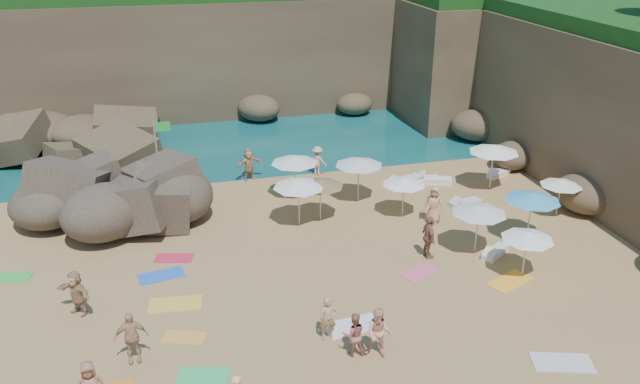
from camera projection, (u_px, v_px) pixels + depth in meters
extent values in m
plane|color=tan|center=(291.00, 271.00, 25.38)|extent=(120.00, 120.00, 0.00)
plane|color=#0C4751|center=(218.00, 90.00, 51.98)|extent=(120.00, 120.00, 0.00)
cube|color=brown|center=(248.00, 52.00, 46.38)|extent=(44.00, 8.00, 8.00)
cube|color=brown|center=(590.00, 95.00, 35.12)|extent=(8.00, 30.00, 8.00)
cube|color=brown|center=(462.00, 55.00, 45.31)|extent=(10.00, 12.00, 8.00)
cylinder|color=white|center=(17.00, 63.00, 47.40)|extent=(0.10, 0.10, 6.00)
cylinder|color=silver|center=(158.00, 161.00, 30.84)|extent=(0.08, 0.08, 4.22)
cube|color=green|center=(163.00, 127.00, 30.21)|extent=(0.74, 0.11, 0.47)
cylinder|color=silver|center=(403.00, 198.00, 29.67)|extent=(0.05, 0.05, 1.85)
cone|color=white|center=(404.00, 181.00, 29.32)|extent=(2.07, 2.07, 0.32)
cylinder|color=silver|center=(299.00, 204.00, 28.78)|extent=(0.06, 0.06, 2.14)
cone|color=white|center=(299.00, 183.00, 28.36)|extent=(2.40, 2.40, 0.37)
cylinder|color=silver|center=(358.00, 181.00, 31.27)|extent=(0.06, 0.06, 2.14)
cone|color=silver|center=(359.00, 162.00, 30.86)|extent=(2.40, 2.40, 0.37)
cylinder|color=silver|center=(492.00, 168.00, 32.59)|extent=(0.07, 0.07, 2.30)
cone|color=white|center=(494.00, 149.00, 32.14)|extent=(2.58, 2.58, 0.39)
cylinder|color=silver|center=(295.00, 178.00, 31.57)|extent=(0.06, 0.06, 2.13)
cone|color=silver|center=(295.00, 160.00, 31.16)|extent=(2.39, 2.39, 0.36)
cylinder|color=silver|center=(320.00, 201.00, 29.24)|extent=(0.06, 0.06, 1.96)
cone|color=red|center=(320.00, 183.00, 28.86)|extent=(2.20, 2.20, 0.34)
cylinder|color=silver|center=(559.00, 199.00, 29.73)|extent=(0.05, 0.05, 1.76)
cone|color=white|center=(561.00, 183.00, 29.39)|extent=(1.97, 1.97, 0.30)
cylinder|color=silver|center=(477.00, 230.00, 26.39)|extent=(0.06, 0.06, 2.07)
cone|color=silver|center=(479.00, 209.00, 25.99)|extent=(2.32, 2.32, 0.35)
cylinder|color=silver|center=(529.00, 218.00, 27.38)|extent=(0.06, 0.06, 2.17)
cone|color=#3E9BD3|center=(533.00, 196.00, 26.96)|extent=(2.43, 2.43, 0.37)
cylinder|color=silver|center=(525.00, 255.00, 24.68)|extent=(0.05, 0.05, 1.84)
cone|color=white|center=(528.00, 236.00, 24.32)|extent=(2.07, 2.07, 0.31)
cube|color=silver|center=(401.00, 182.00, 33.50)|extent=(1.92, 1.32, 0.28)
cube|color=silver|center=(424.00, 180.00, 33.70)|extent=(1.83, 0.77, 0.28)
cube|color=white|center=(498.00, 173.00, 34.65)|extent=(1.69, 1.26, 0.25)
cube|color=white|center=(433.00, 180.00, 33.69)|extent=(2.08, 1.30, 0.31)
cube|color=silver|center=(465.00, 203.00, 31.05)|extent=(1.74, 0.86, 0.26)
cube|color=silver|center=(495.00, 252.00, 26.51)|extent=(1.61, 1.33, 0.25)
cube|color=#37C267|center=(203.00, 376.00, 19.55)|extent=(1.76, 1.15, 0.03)
cube|color=gold|center=(184.00, 337.00, 21.32)|extent=(1.62, 1.19, 0.03)
cube|color=white|center=(352.00, 326.00, 21.91)|extent=(2.05, 1.22, 0.03)
cube|color=#DA2646|center=(174.00, 258.00, 26.28)|extent=(1.73, 1.15, 0.03)
cube|color=blue|center=(161.00, 275.00, 25.00)|extent=(1.92, 1.21, 0.03)
cube|color=#F55F82|center=(420.00, 273.00, 25.20)|extent=(1.72, 1.34, 0.03)
cube|color=#FFAC28|center=(510.00, 281.00, 24.60)|extent=(2.06, 1.56, 0.03)
cube|color=green|center=(10.00, 277.00, 24.88)|extent=(1.71, 1.05, 0.03)
cube|color=yellow|center=(175.00, 304.00, 23.15)|extent=(2.04, 1.17, 0.03)
cube|color=silver|center=(562.00, 363.00, 20.11)|extent=(2.11, 1.49, 0.03)
imported|color=#AA6655|center=(354.00, 334.00, 20.24)|extent=(0.82, 0.67, 1.55)
imported|color=#DDA67D|center=(317.00, 161.00, 34.47)|extent=(1.14, 1.00, 1.67)
imported|color=#96614B|center=(429.00, 237.00, 26.01)|extent=(0.47, 1.11, 1.89)
imported|color=tan|center=(434.00, 205.00, 29.00)|extent=(1.01, 0.95, 1.85)
imported|color=tan|center=(249.00, 164.00, 33.88)|extent=(1.72, 1.04, 1.79)
imported|color=tan|center=(134.00, 355.00, 20.12)|extent=(1.17, 1.88, 0.44)
imported|color=tan|center=(79.00, 308.00, 22.54)|extent=(2.33, 2.33, 0.46)
imported|color=tan|center=(328.00, 334.00, 21.21)|extent=(0.75, 1.63, 0.38)
imported|color=#EFA587|center=(378.00, 348.00, 20.30)|extent=(1.55, 1.97, 0.67)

